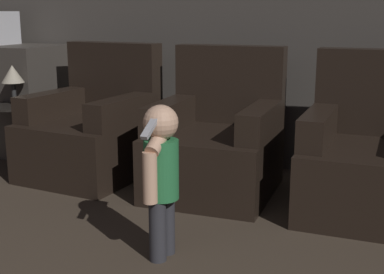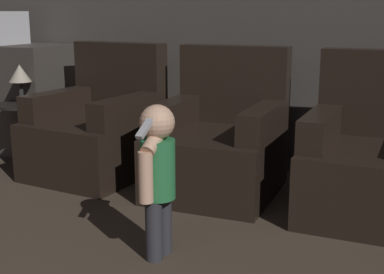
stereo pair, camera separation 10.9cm
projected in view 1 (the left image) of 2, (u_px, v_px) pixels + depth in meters
wall_back at (264, 5)px, 4.16m from camera, size 8.40×0.05×2.60m
armchair_left at (93, 132)px, 4.15m from camera, size 0.86×0.95×1.01m
armchair_middle at (217, 144)px, 3.76m from camera, size 0.85×0.94×1.01m
armchair_right at (371, 159)px, 3.37m from camera, size 0.83×0.91×1.01m
person_toddler at (161, 170)px, 2.68m from camera, size 0.18×0.32×0.80m
side_table at (16, 116)px, 4.34m from camera, size 0.44×0.44×0.51m
lamp at (13, 75)px, 4.26m from camera, size 0.18×0.18×0.32m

